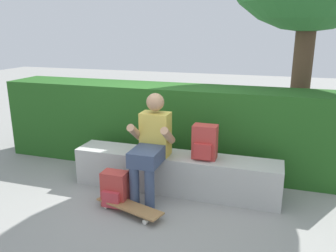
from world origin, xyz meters
The scene contains 7 objects.
ground_plane centered at (0.00, 0.00, 0.00)m, with size 24.00×24.00×0.00m, color gray.
bench_main centered at (0.00, 0.32, 0.23)m, with size 2.51×0.43×0.46m.
person_skater centered at (-0.22, 0.11, 0.66)m, with size 0.49×0.62×1.21m.
skateboard_near_person centered at (-0.31, -0.37, 0.07)m, with size 0.82×0.43×0.09m.
backpack_on_bench centered at (0.36, 0.31, 0.65)m, with size 0.28×0.23×0.40m.
backpack_on_ground centered at (-0.53, -0.26, 0.19)m, with size 0.28×0.23×0.40m.
hedge_row centered at (-0.39, 1.12, 0.58)m, with size 4.83×0.70×1.16m.
Camera 1 is at (1.10, -3.40, 1.91)m, focal length 36.54 mm.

